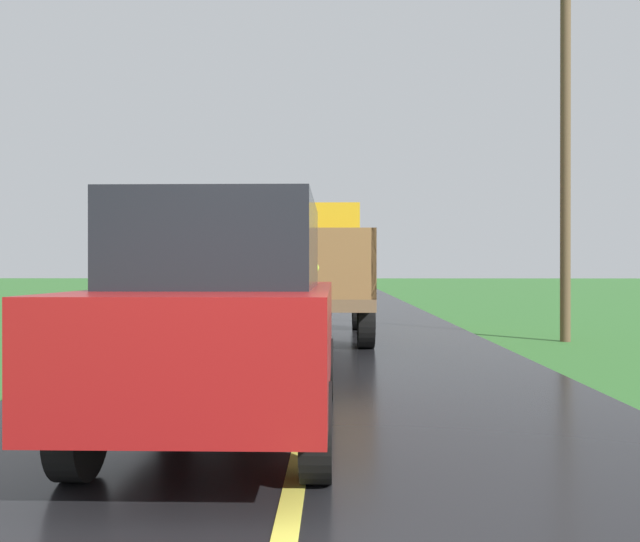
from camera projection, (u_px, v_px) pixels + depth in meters
The scene contains 3 objects.
banana_truck_near at pixel (310, 268), 13.38m from camera, with size 2.38×5.86×2.80m.
utility_pole_roadside at pixel (565, 132), 12.62m from camera, with size 2.03×0.20×7.79m.
following_car at pixel (228, 314), 5.28m from camera, with size 1.74×4.10×1.92m.
Camera 1 is at (0.25, -2.40, 1.44)m, focal length 35.54 mm.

